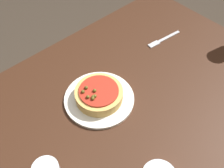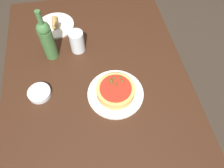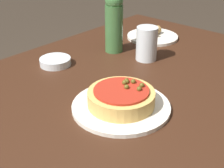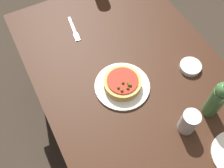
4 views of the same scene
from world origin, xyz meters
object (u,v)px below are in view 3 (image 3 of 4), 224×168
pizza (121,97)px  side_plate (152,36)px  water_cup (147,44)px  wine_bottle (114,20)px  side_bowl (55,61)px  dinner_plate (121,106)px  dining_table (104,118)px

pizza → side_plate: bearing=-153.1°
water_cup → side_plate: water_cup is taller
wine_bottle → side_bowl: wine_bottle is taller
side_bowl → pizza: bearing=80.1°
dinner_plate → wine_bottle: size_ratio=0.92×
dinner_plate → water_cup: bearing=-154.8°
dining_table → wine_bottle: size_ratio=5.20×
pizza → dining_table: bearing=-100.2°
side_bowl → water_cup: bearing=140.4°
pizza → water_cup: (-0.33, -0.15, 0.03)m
pizza → water_cup: 0.36m
side_bowl → side_plate: size_ratio=0.50×
dinner_plate → side_bowl: (-0.06, -0.37, 0.01)m
dining_table → water_cup: 0.35m
side_bowl → dinner_plate: bearing=80.0°
pizza → water_cup: bearing=-154.8°
dinner_plate → side_bowl: 0.38m
pizza → side_plate: 0.60m
pizza → side_bowl: pizza is taller
dinner_plate → wine_bottle: 0.45m
pizza → side_plate: (-0.54, -0.27, -0.03)m
dinner_plate → side_plate: 0.60m
dinner_plate → water_cup: water_cup is taller
pizza → side_plate: size_ratio=0.83×
wine_bottle → water_cup: 0.16m
wine_bottle → side_plate: 0.26m
dinner_plate → wine_bottle: bearing=-135.8°
side_bowl → dining_table: bearing=80.2°
dining_table → wine_bottle: 0.42m
dining_table → side_plate: size_ratio=6.99×
dinner_plate → side_plate: side_plate is taller
water_cup → side_bowl: size_ratio=1.12×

